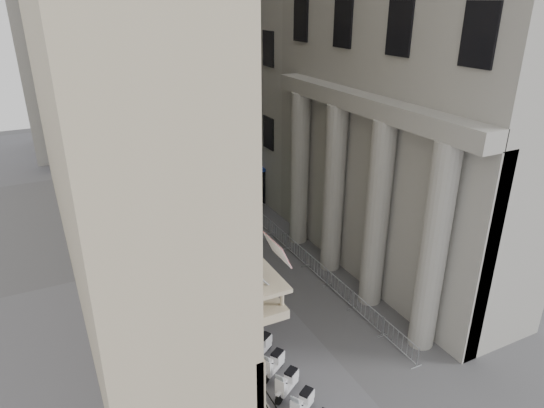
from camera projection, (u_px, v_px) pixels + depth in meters
The scene contains 30 objects.
far_building at pixel (124, 1), 50.27m from camera, with size 22.00×10.00×30.00m, color #A7A59E.
iron_fence at pixel (176, 268), 29.68m from camera, with size 0.30×28.00×1.40m, color black, non-canonical shape.
blue_awning at pixel (249, 200), 39.73m from camera, with size 1.60×3.00×3.00m, color navy, non-canonical shape.
scooter_2 at pixel (287, 393), 20.29m from camera, with size 0.56×1.40×1.50m, color white, non-canonical shape.
scooter_3 at pixel (274, 374), 21.34m from camera, with size 0.56×1.40×1.50m, color white, non-canonical shape.
scooter_4 at pixel (261, 356), 22.39m from camera, with size 0.56×1.40×1.50m, color white, non-canonical shape.
scooter_5 at pixel (250, 340), 23.44m from camera, with size 0.56×1.40×1.50m, color white, non-canonical shape.
scooter_6 at pixel (240, 326), 24.49m from camera, with size 0.56×1.40×1.50m, color white, non-canonical shape.
scooter_7 at pixel (230, 312), 25.54m from camera, with size 0.56×1.40×1.50m, color white, non-canonical shape.
scooter_8 at pixel (222, 300), 26.59m from camera, with size 0.56×1.40×1.50m, color white, non-canonical shape.
scooter_9 at pixel (214, 288), 27.64m from camera, with size 0.56×1.40×1.50m, color white, non-canonical shape.
scooter_10 at pixel (206, 278), 28.68m from camera, with size 0.56×1.40×1.50m, color white, non-canonical shape.
scooter_11 at pixel (199, 268), 29.73m from camera, with size 0.56×1.40×1.50m, color white, non-canonical shape.
scooter_12 at pixel (193, 259), 30.78m from camera, with size 0.56×1.40×1.50m, color white, non-canonical shape.
barrier_0 at pixel (399, 351), 22.72m from camera, with size 0.60×2.40×1.10m, color #AEB1B6, non-canonical shape.
barrier_1 at pixel (366, 322), 24.78m from camera, with size 0.60×2.40×1.10m, color #AEB1B6, non-canonical shape.
barrier_2 at pixel (339, 297), 26.84m from camera, with size 0.60×2.40×1.10m, color #AEB1B6, non-canonical shape.
barrier_3 at pixel (316, 276), 28.90m from camera, with size 0.60×2.40×1.10m, color #AEB1B6, non-canonical shape.
barrier_4 at pixel (296, 257), 30.96m from camera, with size 0.60×2.40×1.10m, color #AEB1B6, non-canonical shape.
barrier_5 at pixel (278, 241), 33.02m from camera, with size 0.60×2.40×1.10m, color #AEB1B6, non-canonical shape.
barrier_6 at pixel (262, 227), 35.08m from camera, with size 0.60×2.40×1.10m, color #AEB1B6, non-canonical shape.
barrier_7 at pixel (248, 214), 37.14m from camera, with size 0.60×2.40×1.10m, color #AEB1B6, non-canonical shape.
barrier_8 at pixel (236, 203), 39.20m from camera, with size 0.60×2.40×1.10m, color #AEB1B6, non-canonical shape.
barrier_9 at pixel (225, 192), 41.26m from camera, with size 0.60×2.40×1.10m, color #AEB1B6, non-canonical shape.
security_tent at pixel (146, 176), 36.95m from camera, with size 4.06×4.06×3.30m.
street_lamp at pixel (166, 188), 30.11m from camera, with size 2.43×0.33×7.42m.
info_kiosk at pixel (172, 242), 30.94m from camera, with size 0.38×0.87×1.80m.
pedestrian_a at pixel (185, 193), 38.45m from camera, with size 0.73×0.48×2.00m, color #0D1837.
pedestrian_b at pixel (228, 189), 39.32m from camera, with size 0.93×0.72×1.91m, color black.
pedestrian_c at pixel (153, 164), 45.11m from camera, with size 0.95×0.62×1.95m, color black.
Camera 1 is at (-10.48, -7.68, 15.28)m, focal length 32.00 mm.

